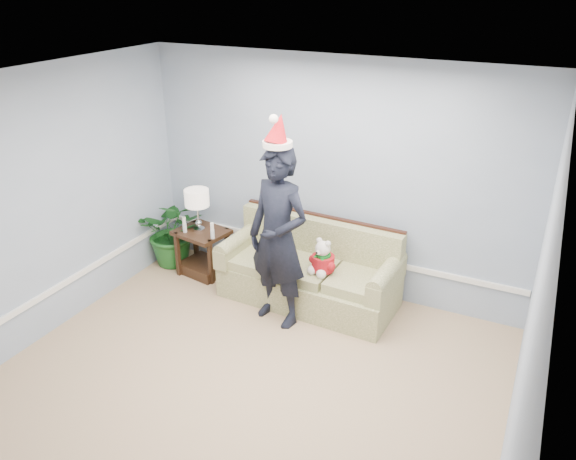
# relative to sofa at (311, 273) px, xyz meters

# --- Properties ---
(room_shell) EXTENTS (4.54, 5.04, 2.74)m
(room_shell) POSITION_rel_sofa_xyz_m (0.05, -2.08, 1.02)
(room_shell) COLOR tan
(room_shell) RESTS_ON ground
(wainscot_trim) EXTENTS (4.49, 4.99, 0.06)m
(wainscot_trim) POSITION_rel_sofa_xyz_m (-1.12, -0.91, 0.12)
(wainscot_trim) COLOR white
(wainscot_trim) RESTS_ON room_shell
(sofa) EXTENTS (2.01, 0.93, 0.93)m
(sofa) POSITION_rel_sofa_xyz_m (0.00, 0.00, 0.00)
(sofa) COLOR #5F6A32
(sofa) RESTS_ON room_shell
(side_table) EXTENTS (0.68, 0.60, 0.58)m
(side_table) POSITION_rel_sofa_xyz_m (-1.46, -0.03, -0.10)
(side_table) COLOR #341D13
(side_table) RESTS_ON room_shell
(table_lamp) EXTENTS (0.30, 0.30, 0.53)m
(table_lamp) POSITION_rel_sofa_xyz_m (-1.49, -0.03, 0.65)
(table_lamp) COLOR silver
(table_lamp) RESTS_ON side_table
(candle_pair) EXTENTS (0.45, 0.05, 0.20)m
(candle_pair) POSITION_rel_sofa_xyz_m (-1.41, -0.15, 0.34)
(candle_pair) COLOR silver
(candle_pair) RESTS_ON side_table
(houseplant) EXTENTS (1.04, 0.98, 0.91)m
(houseplant) POSITION_rel_sofa_xyz_m (-1.92, 0.02, 0.13)
(houseplant) COLOR #19541D
(houseplant) RESTS_ON room_shell
(man) EXTENTS (0.80, 0.61, 1.95)m
(man) POSITION_rel_sofa_xyz_m (-0.14, -0.53, 0.65)
(man) COLOR black
(man) RESTS_ON room_shell
(santa_hat) EXTENTS (0.35, 0.38, 0.34)m
(santa_hat) POSITION_rel_sofa_xyz_m (-0.14, -0.52, 1.76)
(santa_hat) COLOR silver
(santa_hat) RESTS_ON man
(teddy_bear) EXTENTS (0.31, 0.31, 0.41)m
(teddy_bear) POSITION_rel_sofa_xyz_m (0.22, -0.19, 0.30)
(teddy_bear) COLOR silver
(teddy_bear) RESTS_ON sofa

